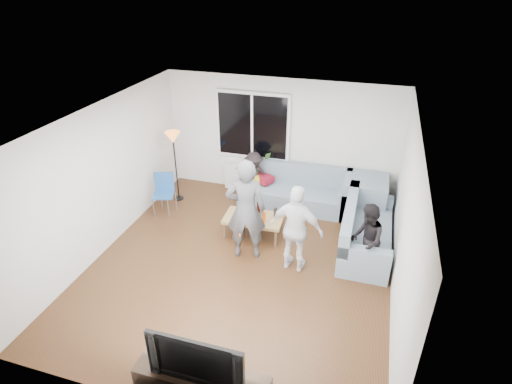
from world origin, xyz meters
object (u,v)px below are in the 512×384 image
(spectator_right, at_px, (366,240))
(coffee_table, at_px, (254,226))
(player_left, at_px, (246,210))
(side_chair, at_px, (164,195))
(spectator_back, at_px, (254,176))
(player_right, at_px, (296,229))
(television, at_px, (199,354))
(sofa_right_section, at_px, (367,228))
(floor_lamp, at_px, (176,167))
(sofa_back_section, at_px, (294,188))

(spectator_right, bearing_deg, coffee_table, -110.72)
(spectator_right, bearing_deg, player_left, -93.78)
(player_left, bearing_deg, side_chair, -37.27)
(player_left, bearing_deg, coffee_table, -99.36)
(spectator_back, bearing_deg, player_right, -75.01)
(side_chair, bearing_deg, spectator_right, -28.77)
(player_left, height_order, television, player_left)
(coffee_table, bearing_deg, sofa_right_section, 5.57)
(side_chair, xyz_separation_m, floor_lamp, (0.00, 0.62, 0.35))
(spectator_back, height_order, television, spectator_back)
(floor_lamp, height_order, television, floor_lamp)
(spectator_right, distance_m, television, 3.39)
(sofa_right_section, distance_m, television, 4.02)
(sofa_right_section, xyz_separation_m, spectator_right, (0.00, -0.69, 0.21))
(sofa_right_section, distance_m, floor_lamp, 4.14)
(player_left, bearing_deg, floor_lamp, -50.34)
(television, bearing_deg, player_left, 97.40)
(sofa_right_section, relative_size, player_left, 1.08)
(floor_lamp, distance_m, spectator_back, 1.68)
(sofa_right_section, height_order, player_left, player_left)
(side_chair, distance_m, television, 4.43)
(player_left, relative_size, player_right, 1.19)
(sofa_back_section, distance_m, side_chair, 2.72)
(spectator_back, bearing_deg, sofa_right_section, -43.07)
(spectator_right, bearing_deg, floor_lamp, -115.87)
(sofa_right_section, bearing_deg, player_right, 129.60)
(player_right, relative_size, television, 1.38)
(coffee_table, height_order, spectator_back, spectator_back)
(sofa_right_section, distance_m, spectator_back, 2.73)
(player_right, bearing_deg, sofa_back_section, -70.15)
(sofa_right_section, relative_size, side_chair, 2.33)
(sofa_back_section, distance_m, spectator_back, 0.91)
(spectator_back, bearing_deg, sofa_back_section, -20.08)
(player_right, bearing_deg, spectator_back, -49.54)
(sofa_right_section, distance_m, player_left, 2.24)
(sofa_right_section, height_order, floor_lamp, floor_lamp)
(side_chair, distance_m, player_left, 2.28)
(player_left, bearing_deg, sofa_back_section, -117.32)
(coffee_table, xyz_separation_m, television, (0.42, -3.45, 0.57))
(coffee_table, height_order, spectator_right, spectator_right)
(sofa_right_section, bearing_deg, spectator_back, 65.10)
(side_chair, bearing_deg, television, -75.36)
(floor_lamp, height_order, spectator_right, floor_lamp)
(spectator_right, distance_m, spectator_back, 3.09)
(sofa_back_section, xyz_separation_m, player_left, (-0.44, -1.94, 0.50))
(sofa_right_section, bearing_deg, spectator_right, -180.00)
(side_chair, relative_size, player_left, 0.46)
(sofa_right_section, distance_m, coffee_table, 2.10)
(sofa_back_section, bearing_deg, television, -90.89)
(television, bearing_deg, spectator_back, 99.77)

